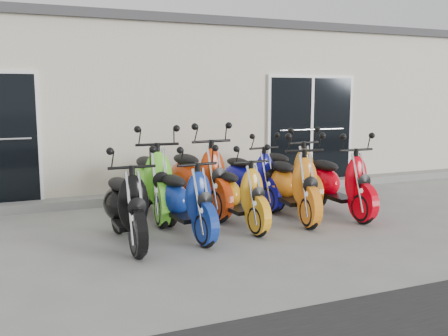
{
  "coord_description": "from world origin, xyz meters",
  "views": [
    {
      "loc": [
        -3.02,
        -6.7,
        1.93
      ],
      "look_at": [
        0.0,
        0.6,
        0.75
      ],
      "focal_mm": 40.0,
      "sensor_mm": 36.0,
      "label": 1
    }
  ],
  "objects_px": {
    "scooter_back_blue": "(250,169)",
    "scooter_back_yellow": "(289,165)",
    "scooter_front_blue": "(184,190)",
    "scooter_front_orange_a": "(238,185)",
    "scooter_front_red": "(339,173)",
    "scooter_front_black": "(126,194)",
    "scooter_back_red": "(198,168)",
    "scooter_front_orange_b": "(292,175)",
    "scooter_back_green": "(152,171)"
  },
  "relations": [
    {
      "from": "scooter_back_blue",
      "to": "scooter_back_yellow",
      "type": "xyz_separation_m",
      "value": [
        0.73,
        -0.06,
        0.04
      ]
    },
    {
      "from": "scooter_front_blue",
      "to": "scooter_front_orange_a",
      "type": "height_order",
      "value": "scooter_front_blue"
    },
    {
      "from": "scooter_front_blue",
      "to": "scooter_back_yellow",
      "type": "xyz_separation_m",
      "value": [
        2.33,
        1.26,
        0.05
      ]
    },
    {
      "from": "scooter_front_red",
      "to": "scooter_front_black",
      "type": "bearing_deg",
      "value": -175.31
    },
    {
      "from": "scooter_front_blue",
      "to": "scooter_front_red",
      "type": "distance_m",
      "value": 2.65
    },
    {
      "from": "scooter_front_blue",
      "to": "scooter_front_orange_a",
      "type": "relative_size",
      "value": 1.03
    },
    {
      "from": "scooter_front_black",
      "to": "scooter_back_red",
      "type": "xyz_separation_m",
      "value": [
        1.42,
        1.26,
        0.09
      ]
    },
    {
      "from": "scooter_back_blue",
      "to": "scooter_front_blue",
      "type": "bearing_deg",
      "value": -149.11
    },
    {
      "from": "scooter_front_red",
      "to": "scooter_back_yellow",
      "type": "bearing_deg",
      "value": 106.12
    },
    {
      "from": "scooter_front_orange_b",
      "to": "scooter_back_blue",
      "type": "xyz_separation_m",
      "value": [
        -0.22,
        1.04,
        -0.04
      ]
    },
    {
      "from": "scooter_back_yellow",
      "to": "scooter_back_green",
      "type": "bearing_deg",
      "value": 178.24
    },
    {
      "from": "scooter_front_red",
      "to": "scooter_back_red",
      "type": "bearing_deg",
      "value": 154.4
    },
    {
      "from": "scooter_front_orange_a",
      "to": "scooter_back_red",
      "type": "xyz_separation_m",
      "value": [
        -0.25,
        1.01,
        0.13
      ]
    },
    {
      "from": "scooter_front_red",
      "to": "scooter_back_blue",
      "type": "bearing_deg",
      "value": 132.97
    },
    {
      "from": "scooter_front_orange_a",
      "to": "scooter_back_red",
      "type": "distance_m",
      "value": 1.05
    },
    {
      "from": "scooter_front_orange_b",
      "to": "scooter_back_red",
      "type": "distance_m",
      "value": 1.52
    },
    {
      "from": "scooter_front_black",
      "to": "scooter_back_yellow",
      "type": "height_order",
      "value": "scooter_back_yellow"
    },
    {
      "from": "scooter_back_yellow",
      "to": "scooter_front_red",
      "type": "bearing_deg",
      "value": -76.86
    },
    {
      "from": "scooter_back_red",
      "to": "scooter_back_green",
      "type": "bearing_deg",
      "value": 171.63
    },
    {
      "from": "scooter_front_orange_b",
      "to": "scooter_back_green",
      "type": "distance_m",
      "value": 2.17
    },
    {
      "from": "scooter_front_black",
      "to": "scooter_back_green",
      "type": "height_order",
      "value": "scooter_back_green"
    },
    {
      "from": "scooter_front_orange_a",
      "to": "scooter_back_green",
      "type": "height_order",
      "value": "scooter_back_green"
    },
    {
      "from": "scooter_front_black",
      "to": "scooter_front_orange_a",
      "type": "xyz_separation_m",
      "value": [
        1.67,
        0.25,
        -0.04
      ]
    },
    {
      "from": "scooter_back_green",
      "to": "scooter_back_red",
      "type": "bearing_deg",
      "value": 1.89
    },
    {
      "from": "scooter_back_green",
      "to": "scooter_back_yellow",
      "type": "distance_m",
      "value": 2.48
    },
    {
      "from": "scooter_front_orange_a",
      "to": "scooter_front_orange_b",
      "type": "distance_m",
      "value": 0.97
    },
    {
      "from": "scooter_front_orange_b",
      "to": "scooter_back_red",
      "type": "xyz_separation_m",
      "value": [
        -1.21,
        0.91,
        0.06
      ]
    },
    {
      "from": "scooter_back_yellow",
      "to": "scooter_front_black",
      "type": "bearing_deg",
      "value": -160.18
    },
    {
      "from": "scooter_front_red",
      "to": "scooter_back_yellow",
      "type": "height_order",
      "value": "scooter_back_yellow"
    },
    {
      "from": "scooter_front_red",
      "to": "scooter_back_yellow",
      "type": "xyz_separation_m",
      "value": [
        -0.31,
        1.04,
        0.02
      ]
    },
    {
      "from": "scooter_front_orange_b",
      "to": "scooter_front_red",
      "type": "xyz_separation_m",
      "value": [
        0.82,
        -0.05,
        -0.01
      ]
    },
    {
      "from": "scooter_back_red",
      "to": "scooter_back_blue",
      "type": "relative_size",
      "value": 1.15
    },
    {
      "from": "scooter_front_black",
      "to": "scooter_back_red",
      "type": "height_order",
      "value": "scooter_back_red"
    },
    {
      "from": "scooter_back_red",
      "to": "scooter_back_yellow",
      "type": "height_order",
      "value": "scooter_back_red"
    },
    {
      "from": "scooter_front_red",
      "to": "scooter_back_green",
      "type": "relative_size",
      "value": 0.91
    },
    {
      "from": "scooter_front_black",
      "to": "scooter_front_orange_b",
      "type": "relative_size",
      "value": 0.96
    },
    {
      "from": "scooter_front_black",
      "to": "scooter_back_yellow",
      "type": "bearing_deg",
      "value": 22.41
    },
    {
      "from": "scooter_front_orange_a",
      "to": "scooter_back_yellow",
      "type": "xyz_separation_m",
      "value": [
        1.47,
        1.1,
        0.07
      ]
    },
    {
      "from": "scooter_front_orange_a",
      "to": "scooter_front_orange_b",
      "type": "bearing_deg",
      "value": 2.29
    },
    {
      "from": "scooter_front_orange_a",
      "to": "scooter_back_green",
      "type": "xyz_separation_m",
      "value": [
        -1.01,
        1.03,
        0.12
      ]
    },
    {
      "from": "scooter_front_orange_a",
      "to": "scooter_back_yellow",
      "type": "height_order",
      "value": "scooter_back_yellow"
    },
    {
      "from": "scooter_front_orange_a",
      "to": "scooter_front_red",
      "type": "height_order",
      "value": "scooter_front_red"
    },
    {
      "from": "scooter_front_orange_b",
      "to": "scooter_back_yellow",
      "type": "distance_m",
      "value": 1.11
    },
    {
      "from": "scooter_back_red",
      "to": "scooter_front_black",
      "type": "bearing_deg",
      "value": -145.68
    },
    {
      "from": "scooter_front_black",
      "to": "scooter_back_blue",
      "type": "xyz_separation_m",
      "value": [
        2.42,
        1.4,
        -0.01
      ]
    },
    {
      "from": "scooter_front_black",
      "to": "scooter_back_red",
      "type": "distance_m",
      "value": 1.9
    },
    {
      "from": "scooter_front_black",
      "to": "scooter_front_orange_a",
      "type": "height_order",
      "value": "scooter_front_black"
    },
    {
      "from": "scooter_front_black",
      "to": "scooter_front_orange_b",
      "type": "bearing_deg",
      "value": 6.96
    },
    {
      "from": "scooter_front_orange_b",
      "to": "scooter_front_red",
      "type": "distance_m",
      "value": 0.82
    },
    {
      "from": "scooter_back_red",
      "to": "scooter_back_yellow",
      "type": "xyz_separation_m",
      "value": [
        1.72,
        0.08,
        -0.06
      ]
    }
  ]
}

